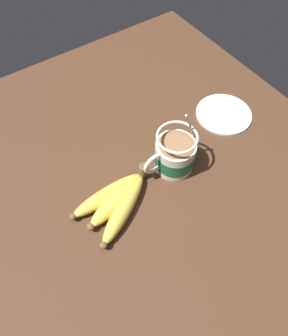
% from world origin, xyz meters
% --- Properties ---
extents(table, '(0.97, 0.97, 0.04)m').
position_xyz_m(table, '(0.00, 0.00, 0.02)').
color(table, '#422819').
rests_on(table, ground).
extents(coffee_mug, '(0.16, 0.09, 0.16)m').
position_xyz_m(coffee_mug, '(-0.09, 0.04, 0.08)').
color(coffee_mug, beige).
rests_on(coffee_mug, table).
extents(banana_bunch, '(0.20, 0.13, 0.04)m').
position_xyz_m(banana_bunch, '(0.07, 0.05, 0.06)').
color(banana_bunch, brown).
rests_on(banana_bunch, table).
extents(small_plate, '(0.15, 0.15, 0.01)m').
position_xyz_m(small_plate, '(-0.30, -0.02, 0.04)').
color(small_plate, silver).
rests_on(small_plate, table).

